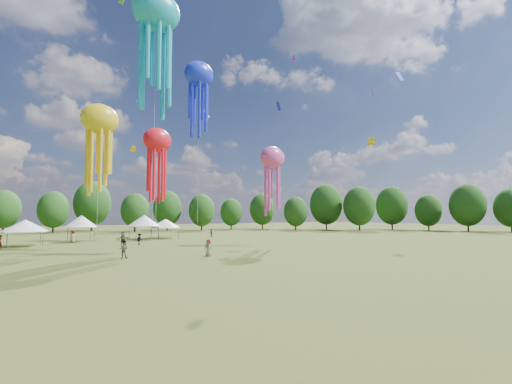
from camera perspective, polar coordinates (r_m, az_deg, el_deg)
ground at (r=16.38m, az=32.54°, el=-18.54°), size 300.00×300.00×0.00m
spectator_near at (r=38.70m, az=-20.19°, el=-8.51°), size 1.11×1.04×1.82m
spectators_far at (r=55.14m, az=-21.19°, el=-6.98°), size 36.93×29.94×1.87m
festival_tents at (r=63.42m, az=-26.04°, el=-4.44°), size 36.83×11.04×4.31m
show_kites at (r=51.13m, az=-15.26°, el=14.78°), size 39.48×19.79×30.78m
small_kites at (r=56.85m, az=-18.41°, el=25.70°), size 75.41×56.55×44.21m
treeline at (r=69.58m, az=-26.06°, el=-1.44°), size 201.57×95.24×13.43m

